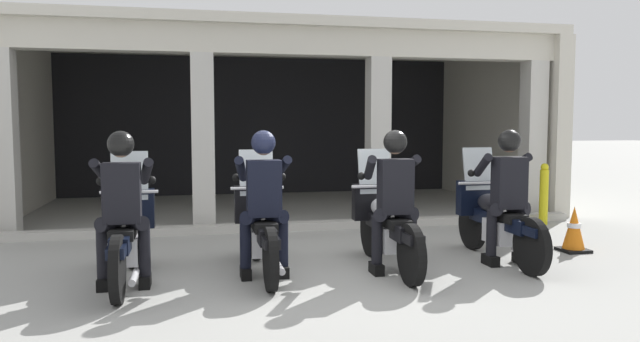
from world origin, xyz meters
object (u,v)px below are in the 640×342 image
police_officer_far_right (508,185)px  bollard_kerbside (544,194)px  police_officer_far_left (122,196)px  motorcycle_center_left (261,227)px  motorcycle_center_right (386,224)px  motorcycle_far_left (127,234)px  police_officer_center_left (264,191)px  police_officer_center_right (394,189)px  motorcycle_far_right (495,218)px  traffic_cone_flank (574,229)px

police_officer_far_right → bollard_kerbside: bearing=62.2°
police_officer_far_left → police_officer_far_right: (4.28, 0.10, 0.00)m
motorcycle_center_left → motorcycle_center_right: (1.43, -0.11, 0.00)m
motorcycle_center_left → motorcycle_center_right: bearing=2.6°
motorcycle_far_left → police_officer_center_left: police_officer_center_left is taller
police_officer_far_right → bollard_kerbside: size_ratio=1.58×
motorcycle_center_left → police_officer_center_left: (-0.00, -0.28, 0.44)m
police_officer_center_right → police_officer_far_right: 1.43m
police_officer_far_left → police_officer_center_right: (2.85, -0.00, 0.00)m
police_officer_center_left → motorcycle_far_right: 2.90m
motorcycle_far_left → motorcycle_center_left: 1.43m
motorcycle_center_right → police_officer_far_right: size_ratio=1.29×
motorcycle_far_left → bollard_kerbside: motorcycle_far_left is taller
police_officer_far_left → police_officer_center_left: 1.43m
motorcycle_center_left → traffic_cone_flank: size_ratio=3.46×
police_officer_far_left → bollard_kerbside: bearing=34.6°
police_officer_far_left → traffic_cone_flank: size_ratio=2.69×
police_officer_center_left → police_officer_far_right: 2.85m
police_officer_center_left → police_officer_center_right: size_ratio=1.00×
police_officer_center_right → bollard_kerbside: (3.45, 2.48, -0.44)m
police_officer_center_left → bollard_kerbside: 5.44m
motorcycle_center_right → bollard_kerbside: size_ratio=2.03×
motorcycle_far_left → motorcycle_far_right: size_ratio=1.00×
motorcycle_far_left → police_officer_far_left: size_ratio=1.29×
police_officer_far_right → traffic_cone_flank: police_officer_far_right is taller
motorcycle_far_left → police_officer_far_right: (4.28, -0.18, 0.44)m
motorcycle_center_left → police_officer_center_right: 1.54m
traffic_cone_flank → police_officer_far_left: bearing=-174.3°
motorcycle_far_left → police_officer_center_right: 2.90m
police_officer_center_right → motorcycle_center_right: bearing=94.3°
motorcycle_far_right → bollard_kerbside: motorcycle_far_right is taller
traffic_cone_flank → motorcycle_far_right: bearing=-172.3°
police_officer_center_right → motorcycle_far_right: size_ratio=0.78×
police_officer_center_left → police_officer_center_right: same height
police_officer_center_right → traffic_cone_flank: bearing=16.4°
traffic_cone_flank → police_officer_center_left: bearing=-173.9°
motorcycle_far_left → police_officer_far_left: police_officer_far_left is taller
police_officer_far_left → police_officer_center_left: same height
motorcycle_far_right → police_officer_far_right: size_ratio=1.29×
police_officer_far_left → police_officer_center_right: size_ratio=1.00×
motorcycle_far_left → police_officer_far_left: (-0.00, -0.28, 0.44)m
police_officer_center_right → police_officer_far_right: (1.43, 0.10, 0.00)m
police_officer_far_left → traffic_cone_flank: (5.50, 0.55, -0.65)m
motorcycle_far_left → motorcycle_center_right: same height
motorcycle_far_right → bollard_kerbside: bearing=58.6°
motorcycle_far_left → police_officer_center_right: bearing=7.4°
motorcycle_far_left → police_officer_far_left: bearing=-77.1°
motorcycle_center_right → motorcycle_far_right: size_ratio=1.00×
motorcycle_far_right → traffic_cone_flank: size_ratio=3.46×
police_officer_far_right → police_officer_far_left: bearing=-166.0°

